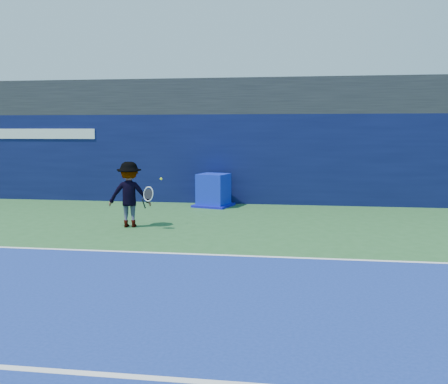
{
  "coord_description": "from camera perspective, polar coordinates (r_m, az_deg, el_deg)",
  "views": [
    {
      "loc": [
        2.17,
        -6.58,
        2.48
      ],
      "look_at": [
        0.47,
        5.2,
        1.0
      ],
      "focal_mm": 40.0,
      "sensor_mm": 36.0,
      "label": 1
    }
  ],
  "objects": [
    {
      "name": "ground",
      "position": [
        7.36,
        -9.7,
        -12.72
      ],
      "size": [
        80.0,
        80.0,
        0.0
      ],
      "primitive_type": "plane",
      "color": "#2A5D2D",
      "rests_on": "ground"
    },
    {
      "name": "baseline",
      "position": [
        10.13,
        -4.46,
        -7.06
      ],
      "size": [
        24.0,
        0.1,
        0.01
      ],
      "primitive_type": "cube",
      "color": "white",
      "rests_on": "ground"
    },
    {
      "name": "service_line",
      "position": [
        5.64,
        -16.3,
        -19.23
      ],
      "size": [
        24.0,
        0.1,
        0.01
      ],
      "primitive_type": "cube",
      "color": "white",
      "rests_on": "ground"
    },
    {
      "name": "stadium_band",
      "position": [
        18.24,
        1.37,
        10.61
      ],
      "size": [
        36.0,
        3.0,
        1.2
      ],
      "primitive_type": "cube",
      "color": "#222227",
      "rests_on": "back_wall_assembly"
    },
    {
      "name": "back_wall_assembly",
      "position": [
        17.24,
        0.94,
        3.84
      ],
      "size": [
        36.0,
        1.03,
        3.0
      ],
      "color": "#0B103C",
      "rests_on": "ground"
    },
    {
      "name": "equipment_cart",
      "position": [
        16.28,
        -1.21,
        0.06
      ],
      "size": [
        1.37,
        1.37,
        1.07
      ],
      "color": "#0D1EB7",
      "rests_on": "ground"
    },
    {
      "name": "tennis_player",
      "position": [
        13.01,
        -10.74,
        -0.27
      ],
      "size": [
        1.33,
        0.78,
        1.68
      ],
      "color": "white",
      "rests_on": "ground"
    },
    {
      "name": "tennis_ball",
      "position": [
        13.04,
        -7.2,
        1.5
      ],
      "size": [
        0.06,
        0.06,
        0.06
      ],
      "color": "#DDFB1B",
      "rests_on": "ground"
    }
  ]
}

